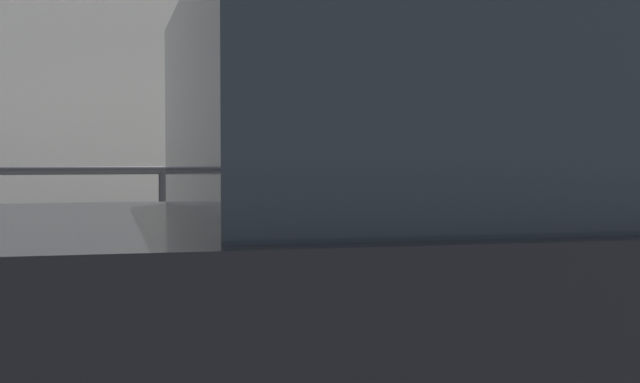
% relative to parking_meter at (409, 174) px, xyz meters
% --- Properties ---
extents(sidewalk_curb, '(36.00, 2.62, 0.15)m').
position_rel_parking_meter_xyz_m(sidewalk_curb, '(-0.10, 1.00, -1.13)').
color(sidewalk_curb, '#ADA8A0').
rests_on(sidewalk_curb, ground).
extents(parking_meter, '(0.17, 0.18, 1.45)m').
position_rel_parking_meter_xyz_m(parking_meter, '(0.00, 0.00, 0.00)').
color(parking_meter, slate).
rests_on(parking_meter, sidewalk_curb).
extents(pedestrian_at_meter, '(0.65, 0.44, 1.61)m').
position_rel_parking_meter_xyz_m(pedestrian_at_meter, '(-0.62, 0.06, -0.15)').
color(pedestrian_at_meter, slate).
rests_on(pedestrian_at_meter, sidewalk_curb).
extents(parked_sedan_black, '(4.61, 1.85, 1.76)m').
position_rel_parking_meter_xyz_m(parked_sedan_black, '(-0.22, -1.51, -0.33)').
color(parked_sedan_black, black).
rests_on(parked_sedan_black, ground).
extents(background_railing, '(24.06, 0.06, 1.08)m').
position_rel_parking_meter_xyz_m(background_railing, '(-0.10, 2.21, -0.29)').
color(background_railing, black).
rests_on(background_railing, sidewalk_curb).
extents(backdrop_wall, '(32.00, 0.50, 3.29)m').
position_rel_parking_meter_xyz_m(backdrop_wall, '(-0.10, 4.60, 0.44)').
color(backdrop_wall, gray).
rests_on(backdrop_wall, ground).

